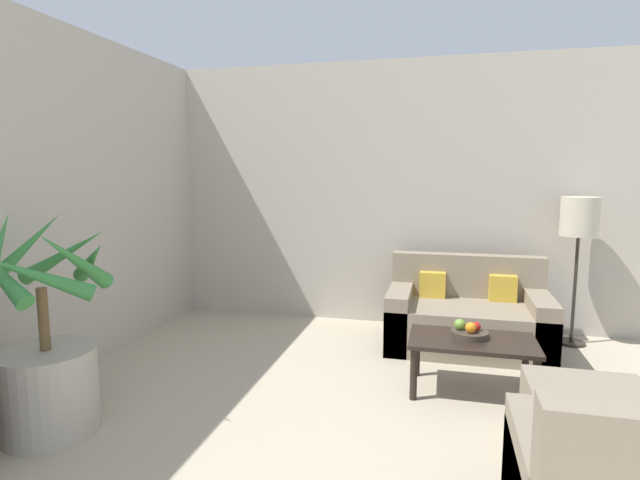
# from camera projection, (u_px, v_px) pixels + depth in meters

# --- Properties ---
(wall_back) EXTENTS (7.80, 0.06, 2.70)m
(wall_back) POSITION_uv_depth(u_px,v_px,m) (474.00, 196.00, 4.95)
(wall_back) COLOR #BCB2A3
(wall_back) RESTS_ON ground_plane
(potted_palm) EXTENTS (0.81, 0.89, 1.36)m
(potted_palm) POSITION_uv_depth(u_px,v_px,m) (47.00, 364.00, 3.00)
(potted_palm) COLOR #ADA393
(potted_palm) RESTS_ON ground_plane
(sofa_loveseat) EXTENTS (1.40, 0.85, 0.81)m
(sofa_loveseat) POSITION_uv_depth(u_px,v_px,m) (467.00, 318.00, 4.51)
(sofa_loveseat) COLOR gray
(sofa_loveseat) RESTS_ON ground_plane
(floor_lamp) EXTENTS (0.32, 0.32, 1.36)m
(floor_lamp) POSITION_uv_depth(u_px,v_px,m) (579.00, 223.00, 4.47)
(floor_lamp) COLOR #2D2823
(floor_lamp) RESTS_ON ground_plane
(coffee_table) EXTENTS (0.88, 0.52, 0.40)m
(coffee_table) POSITION_uv_depth(u_px,v_px,m) (472.00, 347.00, 3.56)
(coffee_table) COLOR black
(coffee_table) RESTS_ON ground_plane
(fruit_bowl) EXTENTS (0.26, 0.26, 0.05)m
(fruit_bowl) POSITION_uv_depth(u_px,v_px,m) (470.00, 334.00, 3.59)
(fruit_bowl) COLOR #42382D
(fruit_bowl) RESTS_ON coffee_table
(apple_red) EXTENTS (0.06, 0.06, 0.06)m
(apple_red) POSITION_uv_depth(u_px,v_px,m) (476.00, 326.00, 3.59)
(apple_red) COLOR red
(apple_red) RESTS_ON fruit_bowl
(apple_green) EXTENTS (0.08, 0.08, 0.08)m
(apple_green) POSITION_uv_depth(u_px,v_px,m) (460.00, 324.00, 3.61)
(apple_green) COLOR olive
(apple_green) RESTS_ON fruit_bowl
(orange_fruit) EXTENTS (0.08, 0.08, 0.08)m
(orange_fruit) POSITION_uv_depth(u_px,v_px,m) (471.00, 328.00, 3.54)
(orange_fruit) COLOR orange
(orange_fruit) RESTS_ON fruit_bowl
(ottoman) EXTENTS (0.63, 0.52, 0.41)m
(ottoman) POSITION_uv_depth(u_px,v_px,m) (587.00, 422.00, 2.75)
(ottoman) COLOR gray
(ottoman) RESTS_ON ground_plane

